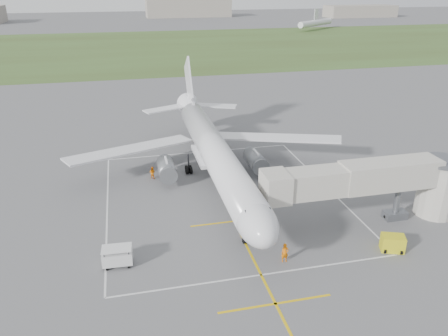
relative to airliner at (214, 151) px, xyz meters
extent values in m
plane|color=#525254|center=(0.00, -0.75, -4.39)|extent=(700.00, 700.00, 0.00)
cube|color=#3C4E22|center=(0.00, 129.25, -4.38)|extent=(700.00, 120.00, 0.02)
cube|color=#DFB20D|center=(0.00, -5.75, -4.38)|extent=(0.25, 60.00, 0.01)
cube|color=#DFB20D|center=(0.00, -24.75, -4.38)|extent=(10.00, 0.25, 0.01)
cube|color=#DFB20D|center=(0.00, -10.75, -4.38)|extent=(10.00, 0.25, 0.01)
cube|color=silver|center=(0.00, 11.25, -4.38)|extent=(28.00, 0.20, 0.01)
cube|color=silver|center=(0.00, -20.75, -4.38)|extent=(28.00, 0.20, 0.01)
cube|color=silver|center=(-14.00, -4.75, -4.38)|extent=(0.20, 32.00, 0.01)
cube|color=silver|center=(14.00, -4.75, -4.38)|extent=(0.20, 32.00, 0.01)
cylinder|color=silver|center=(0.00, -0.75, 0.11)|extent=(3.80, 36.00, 3.80)
ellipsoid|color=silver|center=(0.00, -18.75, 0.11)|extent=(3.80, 7.22, 3.80)
cube|color=black|center=(0.00, -19.65, 1.16)|extent=(2.40, 1.60, 0.99)
cone|color=silver|center=(0.00, 19.75, 0.51)|extent=(3.80, 6.00, 3.80)
cube|color=silver|center=(10.50, 5.25, -0.74)|extent=(17.93, 11.24, 1.23)
cube|color=silver|center=(-10.50, 5.25, -0.74)|extent=(17.93, 11.24, 1.23)
cube|color=silver|center=(0.00, 2.25, -1.44)|extent=(4.20, 8.00, 0.50)
cube|color=silver|center=(0.00, 20.45, 4.81)|extent=(0.30, 7.89, 8.65)
cube|color=silver|center=(0.00, 18.25, 1.81)|extent=(0.35, 5.00, 1.20)
cube|color=silver|center=(4.20, 19.45, 0.71)|extent=(7.85, 5.03, 0.20)
cube|color=silver|center=(-4.20, 19.45, 0.71)|extent=(7.85, 5.03, 0.20)
cylinder|color=slate|center=(6.20, 1.75, -2.49)|extent=(2.30, 4.20, 2.30)
cube|color=silver|center=(6.20, 1.45, -1.69)|extent=(0.25, 2.40, 1.20)
cylinder|color=slate|center=(-6.20, 1.75, -2.49)|extent=(2.30, 4.20, 2.30)
cube|color=silver|center=(-6.20, 1.45, -1.69)|extent=(0.25, 2.40, 1.20)
cylinder|color=black|center=(0.00, -15.25, -3.09)|extent=(0.18, 0.18, 2.60)
cylinder|color=black|center=(-0.11, -15.25, -3.99)|extent=(0.28, 0.80, 0.80)
cylinder|color=black|center=(0.11, -15.25, -3.99)|extent=(0.28, 0.80, 0.80)
cylinder|color=black|center=(2.90, 3.75, -2.99)|extent=(0.22, 0.22, 2.80)
cylinder|color=black|center=(2.62, 3.40, -3.91)|extent=(0.32, 0.96, 0.96)
cylinder|color=black|center=(3.18, 3.40, -3.91)|extent=(0.32, 0.96, 0.96)
cylinder|color=black|center=(2.62, 4.10, -3.91)|extent=(0.32, 0.96, 0.96)
cylinder|color=black|center=(3.18, 4.10, -3.91)|extent=(0.32, 0.96, 0.96)
cylinder|color=black|center=(-2.90, 3.75, -2.99)|extent=(0.22, 0.22, 2.80)
cylinder|color=black|center=(-3.18, 3.40, -3.91)|extent=(0.32, 0.96, 0.96)
cylinder|color=black|center=(-2.62, 3.40, -3.91)|extent=(0.32, 0.96, 0.96)
cylinder|color=black|center=(-3.18, 4.10, -3.91)|extent=(0.32, 0.96, 0.96)
cylinder|color=black|center=(-2.62, 4.10, -3.91)|extent=(0.32, 0.96, 0.96)
cube|color=#B0AB9F|center=(7.74, -14.25, 1.21)|extent=(11.09, 2.90, 2.80)
cube|color=#B0AB9F|center=(16.46, -14.25, 1.31)|extent=(11.09, 3.10, 3.00)
cube|color=#B0AB9F|center=(3.40, -14.25, 1.21)|extent=(2.60, 3.40, 3.00)
cylinder|color=slate|center=(18.00, -14.25, -2.29)|extent=(0.70, 0.70, 4.20)
cube|color=slate|center=(18.00, -14.25, -3.94)|extent=(2.60, 1.40, 0.90)
cylinder|color=#B0AB9F|center=(23.00, -14.25, -1.19)|extent=(4.40, 4.40, 6.40)
cylinder|color=slate|center=(23.00, -14.25, 2.21)|extent=(5.00, 5.00, 0.30)
cylinder|color=black|center=(17.00, -14.25, -4.04)|extent=(0.70, 0.30, 0.70)
cylinder|color=black|center=(19.00, -14.25, -4.04)|extent=(0.70, 0.30, 0.70)
cube|color=gold|center=(14.02, -19.89, -3.56)|extent=(2.60, 2.15, 1.67)
cylinder|color=black|center=(13.07, -20.19, -4.15)|extent=(0.38, 0.54, 0.49)
cylinder|color=black|center=(14.53, -20.74, -4.15)|extent=(0.38, 0.54, 0.49)
cube|color=silver|center=(-12.83, -16.20, -3.45)|extent=(2.87, 1.82, 1.22)
cube|color=silver|center=(-12.83, -16.20, -2.50)|extent=(2.87, 1.82, 0.09)
cylinder|color=black|center=(-13.97, -16.80, -3.22)|extent=(0.09, 0.09, 1.45)
cylinder|color=black|center=(-11.75, -16.92, -3.22)|extent=(0.09, 0.09, 1.45)
cylinder|color=black|center=(-13.90, -15.47, -3.22)|extent=(0.09, 0.09, 1.45)
cylinder|color=black|center=(-11.68, -15.59, -3.22)|extent=(0.09, 0.09, 1.45)
cylinder|color=black|center=(-13.86, -16.75, -4.17)|extent=(0.22, 0.46, 0.45)
cylinder|color=black|center=(-11.86, -16.86, -4.17)|extent=(0.22, 0.46, 0.45)
cylinder|color=black|center=(-13.79, -15.53, -4.17)|extent=(0.22, 0.46, 0.45)
cylinder|color=black|center=(-11.79, -15.64, -4.17)|extent=(0.22, 0.46, 0.45)
imported|color=orange|center=(2.84, -19.24, -3.41)|extent=(0.75, 0.53, 1.96)
imported|color=orange|center=(-8.02, 3.02, -3.54)|extent=(1.05, 1.00, 1.70)
cube|color=gray|center=(40.00, 279.25, 1.61)|extent=(60.00, 20.00, 12.00)
cube|color=gray|center=(160.00, 249.25, -0.39)|extent=(50.00, 18.00, 8.00)
cylinder|color=silver|center=(93.16, 176.37, -0.89)|extent=(27.34, 22.02, 3.20)
cube|color=silver|center=(93.16, 176.37, 3.61)|extent=(3.36, 2.67, 5.50)
camera|label=1|loc=(-10.85, -52.12, 20.69)|focal=35.00mm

